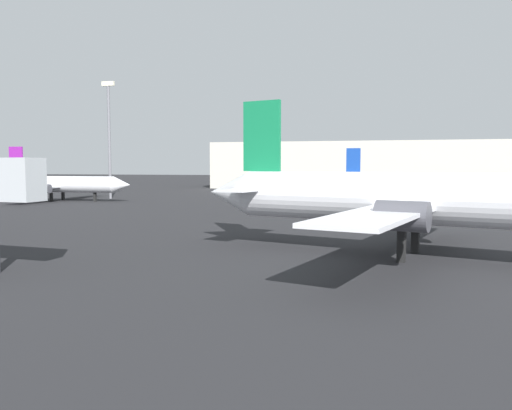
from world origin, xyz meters
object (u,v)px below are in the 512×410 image
Objects in this scene: airplane_far_left at (60,184)px; airplane_far_right at (411,185)px; airplane_on_taxiway at (426,199)px; light_mast_left at (109,134)px.

airplane_far_left reaches higher than airplane_far_right.
airplane_far_left is 60.42m from airplane_far_right.
airplane_far_left is 0.89× the size of airplane_far_right.
airplane_far_right is (2.21, 56.20, -1.15)m from airplane_on_taxiway.
light_mast_left is at bearing 55.68° from airplane_far_left.
airplane_on_taxiway is 56.26m from airplane_far_right.
airplane_far_left is at bearing 159.05° from airplane_on_taxiway.
airplane_on_taxiway is 70.71m from airplane_far_left.
light_mast_left reaches higher than airplane_far_left.
airplane_far_right is at bearing 6.56° from light_mast_left.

